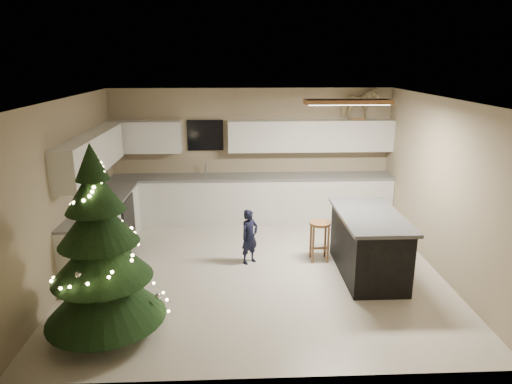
{
  "coord_description": "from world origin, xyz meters",
  "views": [
    {
      "loc": [
        -0.3,
        -6.43,
        3.14
      ],
      "look_at": [
        0.0,
        0.35,
        1.15
      ],
      "focal_mm": 32.0,
      "sensor_mm": 36.0,
      "label": 1
    }
  ],
  "objects_px": {
    "christmas_tree": "(101,260)",
    "rocking_horse": "(359,104)",
    "bar_stool": "(320,232)",
    "island": "(368,244)",
    "toddler": "(250,237)"
  },
  "relations": [
    {
      "from": "island",
      "to": "christmas_tree",
      "type": "height_order",
      "value": "christmas_tree"
    },
    {
      "from": "toddler",
      "to": "rocking_horse",
      "type": "xyz_separation_m",
      "value": [
        2.18,
        2.06,
        1.86
      ]
    },
    {
      "from": "christmas_tree",
      "to": "rocking_horse",
      "type": "bearing_deg",
      "value": 45.04
    },
    {
      "from": "island",
      "to": "toddler",
      "type": "distance_m",
      "value": 1.82
    },
    {
      "from": "bar_stool",
      "to": "christmas_tree",
      "type": "xyz_separation_m",
      "value": [
        -2.87,
        -1.92,
        0.45
      ]
    },
    {
      "from": "christmas_tree",
      "to": "rocking_horse",
      "type": "xyz_separation_m",
      "value": [
        3.92,
        3.92,
        1.36
      ]
    },
    {
      "from": "island",
      "to": "toddler",
      "type": "bearing_deg",
      "value": 165.03
    },
    {
      "from": "island",
      "to": "bar_stool",
      "type": "distance_m",
      "value": 0.83
    },
    {
      "from": "island",
      "to": "christmas_tree",
      "type": "distance_m",
      "value": 3.8
    },
    {
      "from": "bar_stool",
      "to": "toddler",
      "type": "height_order",
      "value": "toddler"
    },
    {
      "from": "bar_stool",
      "to": "rocking_horse",
      "type": "distance_m",
      "value": 2.9
    },
    {
      "from": "island",
      "to": "christmas_tree",
      "type": "xyz_separation_m",
      "value": [
        -3.51,
        -1.4,
        0.46
      ]
    },
    {
      "from": "christmas_tree",
      "to": "toddler",
      "type": "xyz_separation_m",
      "value": [
        1.74,
        1.87,
        -0.5
      ]
    },
    {
      "from": "bar_stool",
      "to": "rocking_horse",
      "type": "bearing_deg",
      "value": 62.31
    },
    {
      "from": "island",
      "to": "rocking_horse",
      "type": "distance_m",
      "value": 3.14
    }
  ]
}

